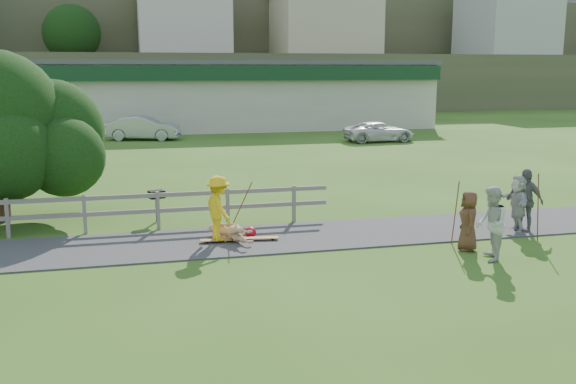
{
  "coord_description": "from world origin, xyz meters",
  "views": [
    {
      "loc": [
        -2.68,
        -14.89,
        4.54
      ],
      "look_at": [
        1.5,
        2.0,
        1.17
      ],
      "focal_mm": 40.0,
      "sensor_mm": 36.0,
      "label": 1
    }
  ],
  "objects_px": {
    "car_white": "(379,132)",
    "spectator_a": "(491,224)",
    "spectator_b": "(525,200)",
    "spectator_d": "(518,203)",
    "skater_rider": "(219,212)",
    "spectator_c": "(468,221)",
    "car_silver": "(143,128)",
    "bbq": "(157,206)",
    "skater_fallen": "(231,232)"
  },
  "relations": [
    {
      "from": "skater_rider",
      "to": "car_silver",
      "type": "height_order",
      "value": "skater_rider"
    },
    {
      "from": "spectator_b",
      "to": "car_silver",
      "type": "relative_size",
      "value": 0.39
    },
    {
      "from": "spectator_b",
      "to": "car_white",
      "type": "bearing_deg",
      "value": 139.46
    },
    {
      "from": "spectator_c",
      "to": "car_white",
      "type": "distance_m",
      "value": 24.53
    },
    {
      "from": "skater_fallen",
      "to": "car_silver",
      "type": "relative_size",
      "value": 0.33
    },
    {
      "from": "spectator_b",
      "to": "car_white",
      "type": "xyz_separation_m",
      "value": [
        4.55,
        22.17,
        -0.29
      ]
    },
    {
      "from": "skater_rider",
      "to": "skater_fallen",
      "type": "height_order",
      "value": "skater_rider"
    },
    {
      "from": "spectator_b",
      "to": "spectator_d",
      "type": "height_order",
      "value": "spectator_b"
    },
    {
      "from": "car_white",
      "to": "skater_rider",
      "type": "bearing_deg",
      "value": 146.16
    },
    {
      "from": "skater_rider",
      "to": "spectator_a",
      "type": "height_order",
      "value": "spectator_a"
    },
    {
      "from": "spectator_c",
      "to": "spectator_d",
      "type": "relative_size",
      "value": 0.93
    },
    {
      "from": "spectator_a",
      "to": "car_white",
      "type": "xyz_separation_m",
      "value": [
        6.96,
        24.4,
        -0.28
      ]
    },
    {
      "from": "skater_fallen",
      "to": "car_white",
      "type": "relative_size",
      "value": 0.34
    },
    {
      "from": "spectator_a",
      "to": "spectator_b",
      "type": "height_order",
      "value": "spectator_b"
    },
    {
      "from": "skater_fallen",
      "to": "car_white",
      "type": "bearing_deg",
      "value": 26.95
    },
    {
      "from": "skater_rider",
      "to": "spectator_c",
      "type": "bearing_deg",
      "value": -126.06
    },
    {
      "from": "skater_rider",
      "to": "spectator_b",
      "type": "bearing_deg",
      "value": -111.95
    },
    {
      "from": "car_white",
      "to": "bbq",
      "type": "bearing_deg",
      "value": 139.39
    },
    {
      "from": "spectator_b",
      "to": "spectator_c",
      "type": "height_order",
      "value": "spectator_b"
    },
    {
      "from": "spectator_b",
      "to": "spectator_d",
      "type": "xyz_separation_m",
      "value": [
        -0.16,
        0.07,
        -0.08
      ]
    },
    {
      "from": "spectator_d",
      "to": "bbq",
      "type": "relative_size",
      "value": 1.72
    },
    {
      "from": "skater_rider",
      "to": "car_silver",
      "type": "xyz_separation_m",
      "value": [
        -1.32,
        25.88,
        -0.09
      ]
    },
    {
      "from": "car_white",
      "to": "spectator_d",
      "type": "bearing_deg",
      "value": 165.54
    },
    {
      "from": "spectator_c",
      "to": "car_white",
      "type": "bearing_deg",
      "value": 179.56
    },
    {
      "from": "skater_rider",
      "to": "spectator_c",
      "type": "xyz_separation_m",
      "value": [
        6.02,
        -2.13,
        -0.09
      ]
    },
    {
      "from": "spectator_a",
      "to": "spectator_c",
      "type": "height_order",
      "value": "spectator_a"
    },
    {
      "from": "bbq",
      "to": "skater_rider",
      "type": "bearing_deg",
      "value": -82.69
    },
    {
      "from": "skater_rider",
      "to": "car_white",
      "type": "relative_size",
      "value": 0.39
    },
    {
      "from": "spectator_a",
      "to": "car_white",
      "type": "bearing_deg",
      "value": -172.85
    },
    {
      "from": "spectator_c",
      "to": "car_silver",
      "type": "bearing_deg",
      "value": -149.09
    },
    {
      "from": "skater_fallen",
      "to": "bbq",
      "type": "distance_m",
      "value": 3.38
    },
    {
      "from": "spectator_c",
      "to": "bbq",
      "type": "xyz_separation_m",
      "value": [
        -7.49,
        5.04,
        -0.29
      ]
    },
    {
      "from": "spectator_a",
      "to": "bbq",
      "type": "distance_m",
      "value": 9.63
    },
    {
      "from": "car_white",
      "to": "car_silver",
      "type": "bearing_deg",
      "value": 70.16
    },
    {
      "from": "spectator_d",
      "to": "car_white",
      "type": "xyz_separation_m",
      "value": [
        4.71,
        22.1,
        -0.2
      ]
    },
    {
      "from": "spectator_c",
      "to": "spectator_d",
      "type": "xyz_separation_m",
      "value": [
        2.32,
        1.4,
        0.06
      ]
    },
    {
      "from": "car_silver",
      "to": "bbq",
      "type": "height_order",
      "value": "car_silver"
    },
    {
      "from": "car_white",
      "to": "spectator_a",
      "type": "bearing_deg",
      "value": 161.68
    },
    {
      "from": "spectator_c",
      "to": "car_silver",
      "type": "xyz_separation_m",
      "value": [
        -7.33,
        28.01,
        0.0
      ]
    },
    {
      "from": "skater_fallen",
      "to": "spectator_c",
      "type": "height_order",
      "value": "spectator_c"
    },
    {
      "from": "skater_rider",
      "to": "spectator_d",
      "type": "xyz_separation_m",
      "value": [
        8.34,
        -0.73,
        -0.04
      ]
    },
    {
      "from": "skater_fallen",
      "to": "bbq",
      "type": "xyz_separation_m",
      "value": [
        -1.78,
        2.86,
        0.2
      ]
    },
    {
      "from": "skater_fallen",
      "to": "car_silver",
      "type": "xyz_separation_m",
      "value": [
        -1.63,
        25.84,
        0.49
      ]
    },
    {
      "from": "spectator_c",
      "to": "bbq",
      "type": "relative_size",
      "value": 1.61
    },
    {
      "from": "skater_fallen",
      "to": "spectator_c",
      "type": "distance_m",
      "value": 6.13
    },
    {
      "from": "spectator_a",
      "to": "bbq",
      "type": "bearing_deg",
      "value": -105.06
    },
    {
      "from": "spectator_a",
      "to": "spectator_b",
      "type": "relative_size",
      "value": 1.0
    },
    {
      "from": "car_silver",
      "to": "car_white",
      "type": "distance_m",
      "value": 15.07
    },
    {
      "from": "car_silver",
      "to": "spectator_c",
      "type": "bearing_deg",
      "value": -150.73
    },
    {
      "from": "car_silver",
      "to": "bbq",
      "type": "distance_m",
      "value": 22.98
    }
  ]
}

